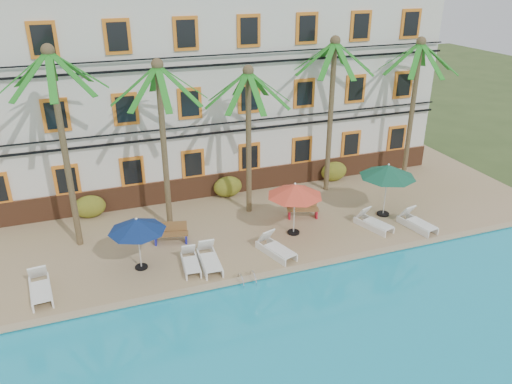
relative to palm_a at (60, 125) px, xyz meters
name	(u,v)px	position (x,y,z in m)	size (l,w,h in m)	color
ground	(271,266)	(7.27, -4.10, -5.60)	(100.00, 100.00, 0.00)	#384C23
pool_deck	(234,212)	(7.27, 0.90, -5.48)	(30.00, 12.00, 0.25)	tan
pool_coping	(280,272)	(7.27, -5.00, -5.32)	(30.00, 0.35, 0.06)	tan
hotel_building	(204,85)	(7.27, 5.88, -0.23)	(25.40, 6.44, 10.22)	silver
palm_a	(60,125)	(0.00, 0.00, 0.00)	(3.99, 3.99, 8.42)	brown
palm_b	(162,124)	(3.97, 0.22, -0.45)	(3.99, 3.99, 7.64)	brown
palm_c	(248,121)	(7.93, 0.53, -0.78)	(3.99, 3.99, 7.08)	brown
palm_d	(332,96)	(12.68, 1.57, -0.25)	(3.99, 3.99, 7.99)	brown
palm_e	(414,92)	(17.31, 1.19, -0.37)	(3.99, 3.99, 7.78)	brown
shrub_left	(90,207)	(0.59, 2.50, -4.80)	(1.50, 0.90, 1.10)	#2B5618
shrub_mid	(228,187)	(7.45, 2.50, -4.80)	(1.50, 0.90, 1.10)	#2B5618
shrub_right	(334,171)	(13.63, 2.50, -4.80)	(1.50, 0.90, 1.10)	#2B5618
umbrella_blue	(137,225)	(2.22, -2.79, -3.43)	(2.25, 2.25, 2.25)	black
umbrella_red	(295,190)	(9.08, -2.27, -3.24)	(2.48, 2.48, 2.48)	black
umbrella_green	(388,171)	(13.89, -2.07, -3.09)	(2.65, 2.65, 2.65)	black
lounger_a	(40,288)	(-1.48, -3.34, -5.05)	(0.91, 2.05, 0.94)	white
lounger_b	(190,262)	(4.08, -3.44, -5.09)	(0.75, 1.76, 0.81)	white
lounger_c	(209,259)	(4.82, -3.55, -5.05)	(0.81, 2.01, 0.94)	white
lounger_d	(275,248)	(7.64, -3.64, -5.05)	(1.26, 2.06, 0.92)	white
lounger_e	(373,222)	(12.71, -3.04, -5.07)	(1.21, 1.97, 0.88)	white
lounger_f	(417,222)	(14.58, -3.72, -5.06)	(1.03, 2.00, 0.90)	white
bench_left	(171,232)	(3.75, -1.17, -4.88)	(1.57, 0.80, 0.93)	olive
bench_right	(303,208)	(10.13, -0.94, -4.88)	(1.57, 0.91, 0.93)	olive
pool_ladder	(247,281)	(5.89, -5.10, -5.35)	(0.54, 0.74, 0.74)	silver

